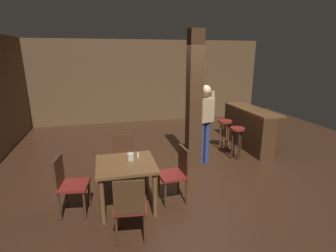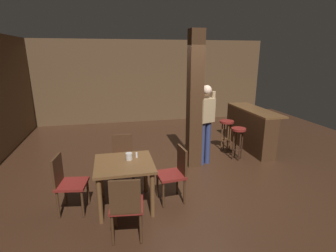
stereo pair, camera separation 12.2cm
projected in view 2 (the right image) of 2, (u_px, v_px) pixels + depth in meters
name	position (u px, v px, depth m)	size (l,w,h in m)	color
ground_plane	(191.00, 173.00, 5.31)	(10.80, 10.80, 0.00)	#382114
wall_back	(153.00, 81.00, 9.17)	(8.00, 0.10, 2.80)	brown
pillar	(195.00, 101.00, 5.34)	(0.28, 0.28, 2.80)	#422816
dining_table	(124.00, 170.00, 4.02)	(0.89, 0.89, 0.74)	brown
chair_south	(126.00, 204.00, 3.28)	(0.47, 0.47, 0.89)	maroon
chair_north	(123.00, 157.00, 4.81)	(0.44, 0.44, 0.89)	maroon
chair_east	(175.00, 171.00, 4.22)	(0.45, 0.45, 0.89)	maroon
chair_west	(67.00, 181.00, 3.89)	(0.48, 0.48, 0.89)	maroon
napkin_cup	(129.00, 156.00, 4.08)	(0.10, 0.10, 0.11)	beige
salt_shaker	(137.00, 155.00, 4.17)	(0.03, 0.03, 0.08)	silver
standing_person	(206.00, 119.00, 5.50)	(0.47, 0.30, 1.72)	tan
bar_counter	(249.00, 128.00, 6.62)	(0.56, 1.86, 1.01)	brown
bar_stool_near	(238.00, 136.00, 5.87)	(0.32, 0.32, 0.74)	maroon
bar_stool_mid	(226.00, 128.00, 6.45)	(0.34, 0.34, 0.75)	maroon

